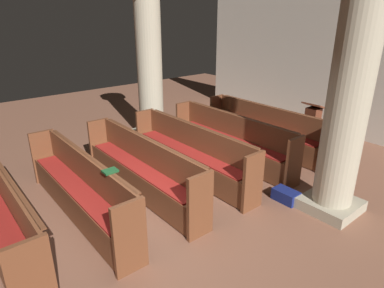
{
  "coord_description": "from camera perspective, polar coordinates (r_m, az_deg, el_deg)",
  "views": [
    {
      "loc": [
        3.66,
        -2.27,
        2.98
      ],
      "look_at": [
        -0.71,
        1.35,
        0.75
      ],
      "focal_mm": 31.27,
      "sensor_mm": 36.0,
      "label": 1
    }
  ],
  "objects": [
    {
      "name": "pillar_aisle_side",
      "position": [
        5.3,
        25.31,
        7.85
      ],
      "size": [
        0.88,
        0.88,
        3.7
      ],
      "color": "#9F967E",
      "rests_on": "ground"
    },
    {
      "name": "ground_plane",
      "position": [
        5.24,
        -6.58,
        -13.37
      ],
      "size": [
        19.2,
        19.2,
        0.0
      ],
      "primitive_type": "plane",
      "color": "brown"
    },
    {
      "name": "hymn_book",
      "position": [
        4.65,
        -13.78,
        -4.5
      ],
      "size": [
        0.15,
        0.19,
        0.03
      ],
      "primitive_type": "cube",
      "color": "#194723",
      "rests_on": "pew_row_4"
    },
    {
      "name": "kneeler_box_navy",
      "position": [
        5.94,
        15.7,
        -8.47
      ],
      "size": [
        0.43,
        0.26,
        0.2
      ],
      "primitive_type": "cube",
      "color": "navy",
      "rests_on": "ground"
    },
    {
      "name": "pew_row_0",
      "position": [
        7.9,
        12.23,
        2.84
      ],
      "size": [
        3.21,
        0.46,
        0.98
      ],
      "color": "brown",
      "rests_on": "ground"
    },
    {
      "name": "pew_row_4",
      "position": [
        5.42,
        -18.73,
        -6.78
      ],
      "size": [
        3.21,
        0.46,
        0.98
      ],
      "color": "brown",
      "rests_on": "ground"
    },
    {
      "name": "pew_row_3",
      "position": [
        5.83,
        -8.68,
        -3.76
      ],
      "size": [
        3.21,
        0.46,
        0.98
      ],
      "color": "brown",
      "rests_on": "ground"
    },
    {
      "name": "back_wall",
      "position": [
        9.15,
        27.57,
        14.56
      ],
      "size": [
        10.0,
        0.16,
        4.5
      ],
      "primitive_type": "cube",
      "color": "silver",
      "rests_on": "ground"
    },
    {
      "name": "pillar_far_side",
      "position": [
        8.27,
        -7.31,
        13.93
      ],
      "size": [
        0.88,
        0.88,
        3.7
      ],
      "color": "#9F967E",
      "rests_on": "ground"
    },
    {
      "name": "pew_row_1",
      "position": [
        7.11,
        6.64,
        1.07
      ],
      "size": [
        3.21,
        0.46,
        0.98
      ],
      "color": "brown",
      "rests_on": "ground"
    },
    {
      "name": "lectern",
      "position": [
        8.33,
        19.68,
        2.51
      ],
      "size": [
        0.48,
        0.45,
        1.08
      ],
      "color": "#492215",
      "rests_on": "ground"
    },
    {
      "name": "pew_row_2",
      "position": [
        6.41,
        -0.25,
        -1.11
      ],
      "size": [
        3.21,
        0.47,
        0.98
      ],
      "color": "brown",
      "rests_on": "ground"
    }
  ]
}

